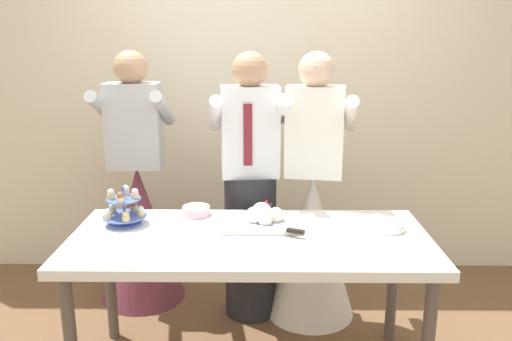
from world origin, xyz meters
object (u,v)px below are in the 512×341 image
main_cake_tray (262,218)px  person_groom (250,202)px  plate_stack (387,226)px  round_cake (196,212)px  dessert_table (250,250)px  person_bride (312,228)px  cupcake_stand (124,209)px  person_guest (140,216)px

main_cake_tray → person_groom: 0.47m
plate_stack → person_groom: person_groom is taller
round_cake → dessert_table: bearing=-42.9°
plate_stack → person_bride: person_bride is taller
cupcake_stand → round_cake: cupcake_stand is taller
cupcake_stand → plate_stack: cupcake_stand is taller
cupcake_stand → person_groom: size_ratio=0.14×
cupcake_stand → plate_stack: bearing=-2.8°
person_bride → person_guest: size_ratio=1.00×
person_groom → dessert_table: bearing=-89.0°
dessert_table → main_cake_tray: size_ratio=4.25×
round_cake → person_groom: 0.45m
dessert_table → person_bride: person_bride is taller
main_cake_tray → round_cake: 0.39m
plate_stack → main_cake_tray: bearing=174.4°
main_cake_tray → round_cake: (-0.36, 0.12, -0.01)m
main_cake_tray → plate_stack: size_ratio=2.38×
round_cake → person_bride: (0.68, 0.34, -0.22)m
person_groom → main_cake_tray: bearing=-81.0°
main_cake_tray → person_guest: (-0.81, 0.66, -0.23)m
cupcake_stand → person_groom: (0.66, 0.46, -0.11)m
dessert_table → round_cake: 0.42m
dessert_table → person_groom: person_groom is taller
dessert_table → main_cake_tray: 0.20m
dessert_table → person_bride: size_ratio=1.08×
dessert_table → person_bride: (0.37, 0.62, -0.12)m
main_cake_tray → person_groom: size_ratio=0.26×
plate_stack → person_guest: person_guest is taller
cupcake_stand → person_bride: 1.17m
person_groom → person_bride: size_ratio=1.00×
person_bride → person_guest: 1.14m
cupcake_stand → round_cake: size_ratio=0.96×
cupcake_stand → person_guest: size_ratio=0.14×
dessert_table → person_guest: size_ratio=1.08×
plate_stack → dessert_table: bearing=-172.4°
round_cake → person_guest: (-0.45, 0.54, -0.22)m
dessert_table → person_bride: 0.73m
main_cake_tray → person_bride: 0.60m
plate_stack → person_bride: bearing=122.3°
main_cake_tray → round_cake: bearing=161.3°
round_cake → person_groom: size_ratio=0.14×
dessert_table → plate_stack: 0.72m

